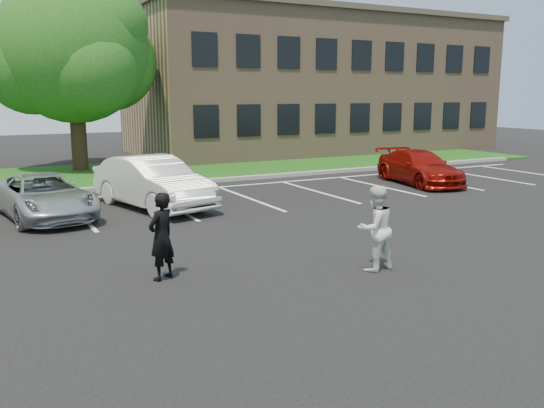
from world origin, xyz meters
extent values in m
plane|color=black|center=(0.00, 0.00, 0.00)|extent=(90.00, 90.00, 0.00)
cube|color=gray|center=(0.00, 12.00, 0.07)|extent=(40.00, 0.30, 0.15)
cube|color=#1C4A10|center=(0.00, 16.00, 0.04)|extent=(44.00, 8.00, 0.08)
cube|color=white|center=(-2.80, 8.00, 0.01)|extent=(0.12, 5.20, 0.01)
cube|color=white|center=(0.00, 8.00, 0.01)|extent=(0.12, 5.20, 0.01)
cube|color=white|center=(2.80, 8.00, 0.01)|extent=(0.12, 5.20, 0.01)
cube|color=white|center=(5.60, 8.00, 0.01)|extent=(0.12, 5.20, 0.01)
cube|color=white|center=(8.40, 8.00, 0.01)|extent=(0.12, 5.20, 0.01)
cube|color=white|center=(11.20, 8.00, 0.01)|extent=(0.12, 5.20, 0.01)
cube|color=white|center=(14.00, 8.00, 0.01)|extent=(0.12, 5.20, 0.01)
cube|color=white|center=(16.80, 8.00, 0.01)|extent=(0.12, 5.20, 0.01)
cube|color=white|center=(1.40, 10.70, 0.01)|extent=(34.00, 0.12, 0.01)
cube|color=#95765B|center=(14.00, 22.00, 4.00)|extent=(22.00, 10.00, 8.00)
cube|color=#4B4239|center=(14.00, 22.00, 8.15)|extent=(22.40, 10.40, 0.30)
cube|color=black|center=(4.80, 16.97, 2.20)|extent=(1.30, 0.06, 1.60)
cube|color=black|center=(4.80, 16.97, 5.60)|extent=(1.30, 0.06, 1.60)
cube|color=black|center=(7.10, 16.97, 2.20)|extent=(1.30, 0.06, 1.60)
cube|color=black|center=(7.10, 16.97, 5.60)|extent=(1.30, 0.06, 1.60)
cube|color=black|center=(9.40, 16.97, 2.20)|extent=(1.30, 0.06, 1.60)
cube|color=black|center=(9.40, 16.97, 5.60)|extent=(1.30, 0.06, 1.60)
cube|color=black|center=(11.70, 16.97, 2.20)|extent=(1.30, 0.06, 1.60)
cube|color=black|center=(11.70, 16.97, 5.60)|extent=(1.30, 0.06, 1.60)
cube|color=black|center=(14.00, 16.97, 2.20)|extent=(1.30, 0.06, 1.60)
cube|color=black|center=(14.00, 16.97, 5.60)|extent=(1.30, 0.06, 1.60)
cube|color=black|center=(16.30, 16.97, 2.20)|extent=(1.30, 0.06, 1.60)
cube|color=black|center=(16.30, 16.97, 5.60)|extent=(1.30, 0.06, 1.60)
cube|color=black|center=(18.60, 16.97, 2.20)|extent=(1.30, 0.06, 1.60)
cube|color=black|center=(18.60, 16.97, 5.60)|extent=(1.30, 0.06, 1.60)
cube|color=black|center=(20.90, 16.97, 2.20)|extent=(1.30, 0.06, 1.60)
cube|color=black|center=(20.90, 16.97, 5.60)|extent=(1.30, 0.06, 1.60)
cube|color=black|center=(23.20, 16.97, 2.20)|extent=(1.30, 0.06, 1.60)
cube|color=black|center=(23.20, 16.97, 5.60)|extent=(1.30, 0.06, 1.60)
cylinder|color=black|center=(-1.07, 17.91, 1.60)|extent=(0.70, 0.70, 3.20)
sphere|color=#1F4E1B|center=(-1.07, 17.91, 5.50)|extent=(6.60, 6.60, 6.60)
sphere|color=#1F4E1B|center=(0.53, 18.61, 5.00)|extent=(4.60, 4.60, 4.60)
sphere|color=#1F4E1B|center=(-2.77, 18.31, 4.80)|extent=(4.40, 4.40, 4.40)
sphere|color=#1F4E1B|center=(-0.67, 16.41, 4.60)|extent=(4.00, 4.00, 4.00)
sphere|color=#1F4E1B|center=(-1.67, 19.51, 5.80)|extent=(4.20, 4.20, 4.20)
sphere|color=#1F4E1B|center=(0.13, 17.01, 6.40)|extent=(3.80, 3.80, 3.80)
imported|color=black|center=(-2.44, 0.92, 0.85)|extent=(0.74, 0.67, 1.71)
imported|color=white|center=(1.55, -0.51, 0.87)|extent=(0.89, 0.72, 1.74)
imported|color=#A8ABB0|center=(-3.76, 7.88, 0.64)|extent=(2.75, 4.83, 1.27)
imported|color=silver|center=(-0.56, 7.93, 0.81)|extent=(2.87, 5.16, 1.61)
imported|color=maroon|center=(10.19, 7.79, 0.65)|extent=(2.56, 4.75, 1.31)
camera|label=1|loc=(-5.54, -9.51, 3.54)|focal=38.00mm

